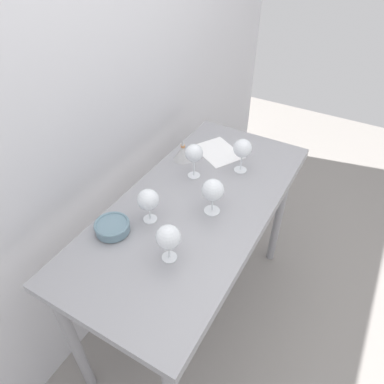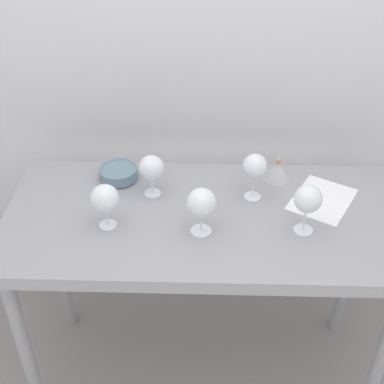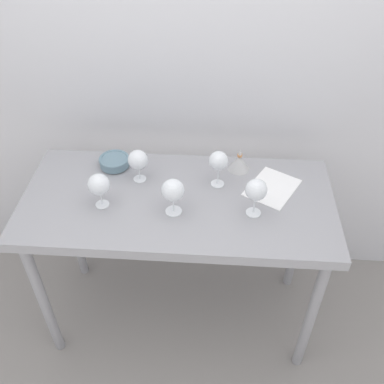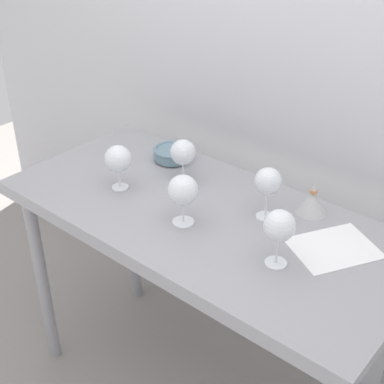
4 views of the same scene
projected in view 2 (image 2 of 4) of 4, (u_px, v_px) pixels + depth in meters
name	position (u px, v px, depth m)	size (l,w,h in m)	color
ground_plane	(201.00, 370.00, 2.40)	(6.00, 6.00, 0.00)	gray
back_wall	(206.00, 51.00, 2.03)	(3.80, 0.04, 2.60)	silver
steel_counter	(203.00, 238.00, 1.93)	(1.40, 0.65, 0.90)	#949499
wine_glass_near_right	(307.00, 200.00, 1.72)	(0.09, 0.09, 0.18)	white
wine_glass_far_left	(150.00, 169.00, 1.90)	(0.09, 0.09, 0.16)	white
wine_glass_near_center	(200.00, 204.00, 1.72)	(0.10, 0.10, 0.17)	white
wine_glass_near_left	(104.00, 199.00, 1.75)	(0.10, 0.10, 0.16)	white
wine_glass_far_right	(254.00, 167.00, 1.87)	(0.09, 0.09, 0.18)	white
tasting_sheet_upper	(321.00, 199.00, 1.93)	(0.19, 0.25, 0.00)	white
tasting_bowl	(118.00, 173.00, 2.03)	(0.15, 0.15, 0.05)	#4C4C4C
decanter_funnel	(276.00, 170.00, 2.02)	(0.10, 0.10, 0.12)	#B6B6B6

